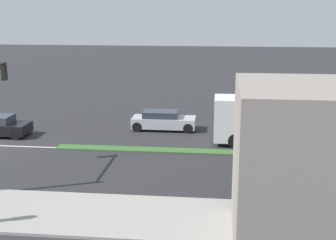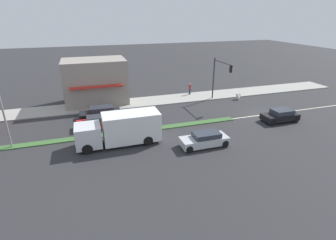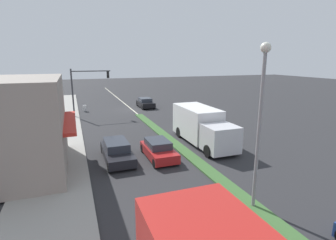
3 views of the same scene
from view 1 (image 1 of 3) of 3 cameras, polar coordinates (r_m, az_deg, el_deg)
ground_plane at (r=27.53m, az=15.43°, el=-4.21°), size 160.00×160.00×0.00m
delivery_truck at (r=29.08m, az=12.46°, el=-0.11°), size 2.44×7.50×2.87m
sedan_dark at (r=22.68m, az=17.61°, el=-6.48°), size 1.78×4.57×1.31m
hatchback_red at (r=25.43m, az=17.95°, el=-4.41°), size 1.72×3.88×1.27m
sedan_silver at (r=32.05m, az=-0.59°, el=-0.07°), size 1.75×4.32×1.31m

